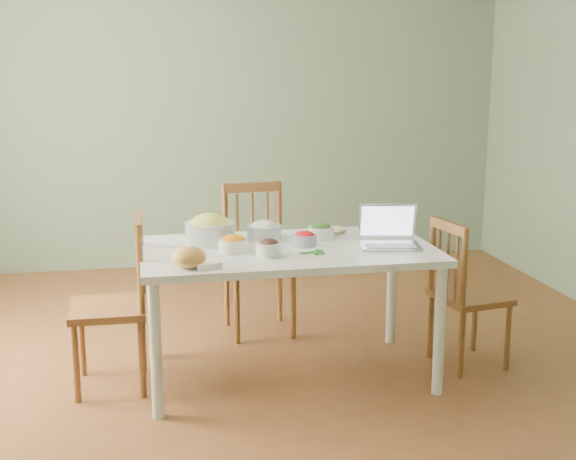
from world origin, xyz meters
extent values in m
cube|color=brown|center=(0.00, 0.00, 0.00)|extent=(5.00, 5.00, 0.00)
cube|color=slate|center=(0.00, 2.50, 1.35)|extent=(5.00, 0.00, 2.70)
cube|color=slate|center=(0.00, -2.50, 1.35)|extent=(5.00, 0.00, 2.70)
ellipsoid|color=gold|center=(-0.49, -0.41, 0.82)|extent=(0.22, 0.22, 0.11)
cube|color=white|center=(-0.40, -0.47, 0.78)|extent=(0.13, 0.07, 0.03)
cylinder|color=tan|center=(0.40, 0.26, 0.77)|extent=(0.26, 0.26, 0.02)
camera|label=1|loc=(-0.71, -4.10, 1.77)|focal=47.03mm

